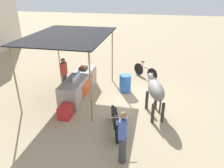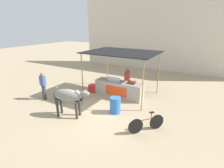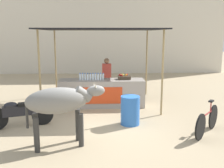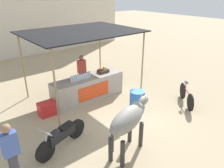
{
  "view_description": "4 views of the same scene",
  "coord_description": "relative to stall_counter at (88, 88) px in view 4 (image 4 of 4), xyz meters",
  "views": [
    {
      "loc": [
        -8.39,
        -1.04,
        4.62
      ],
      "look_at": [
        -0.09,
        0.67,
        0.73
      ],
      "focal_mm": 35.0,
      "sensor_mm": 36.0,
      "label": 1
    },
    {
      "loc": [
        4.56,
        -6.78,
        4.22
      ],
      "look_at": [
        0.15,
        1.05,
        1.18
      ],
      "focal_mm": 28.0,
      "sensor_mm": 36.0,
      "label": 2
    },
    {
      "loc": [
        -0.02,
        -6.91,
        2.56
      ],
      "look_at": [
        0.34,
        1.52,
        0.93
      ],
      "focal_mm": 42.0,
      "sensor_mm": 36.0,
      "label": 3
    },
    {
      "loc": [
        -4.34,
        -4.62,
        4.18
      ],
      "look_at": [
        0.44,
        1.22,
        0.87
      ],
      "focal_mm": 35.0,
      "sensor_mm": 36.0,
      "label": 4
    }
  ],
  "objects": [
    {
      "name": "ground_plane",
      "position": [
        0.0,
        -2.2,
        -0.48
      ],
      "size": [
        60.0,
        60.0,
        0.0
      ],
      "primitive_type": "plane",
      "color": "tan"
    },
    {
      "name": "building_wall_far",
      "position": [
        0.0,
        8.12,
        2.98
      ],
      "size": [
        16.0,
        0.5,
        6.92
      ],
      "primitive_type": "cube",
      "color": "beige",
      "rests_on": "ground"
    },
    {
      "name": "stall_counter",
      "position": [
        0.0,
        0.0,
        0.0
      ],
      "size": [
        3.0,
        0.82,
        0.96
      ],
      "color": "#9E9389",
      "rests_on": "ground"
    },
    {
      "name": "stall_awning",
      "position": [
        0.0,
        0.3,
        2.14
      ],
      "size": [
        4.2,
        3.2,
        2.73
      ],
      "color": "black",
      "rests_on": "ground"
    },
    {
      "name": "water_bottle_row",
      "position": [
        -0.35,
        -0.05,
        0.59
      ],
      "size": [
        0.88,
        0.07,
        0.25
      ],
      "color": "silver",
      "rests_on": "stall_counter"
    },
    {
      "name": "fruit_crate",
      "position": [
        0.8,
        0.06,
        0.56
      ],
      "size": [
        0.44,
        0.32,
        0.18
      ],
      "color": "#3F3326",
      "rests_on": "stall_counter"
    },
    {
      "name": "vendor_behind_counter",
      "position": [
        0.19,
        0.75,
        0.37
      ],
      "size": [
        0.34,
        0.22,
        1.65
      ],
      "color": "#383842",
      "rests_on": "ground"
    },
    {
      "name": "cooler_box",
      "position": [
        -1.84,
        -0.1,
        -0.24
      ],
      "size": [
        0.6,
        0.44,
        0.48
      ],
      "primitive_type": "cube",
      "color": "red",
      "rests_on": "ground"
    },
    {
      "name": "water_barrel",
      "position": [
        0.8,
        -1.97,
        -0.07
      ],
      "size": [
        0.54,
        0.54,
        0.83
      ],
      "primitive_type": "cylinder",
      "color": "blue",
      "rests_on": "ground"
    },
    {
      "name": "cow",
      "position": [
        -0.95,
        -3.35,
        0.55
      ],
      "size": [
        1.85,
        0.89,
        1.44
      ],
      "color": "gray",
      "rests_on": "ground"
    },
    {
      "name": "motorcycle_parked",
      "position": [
        -2.29,
        -2.08,
        -0.05
      ],
      "size": [
        1.74,
        0.73,
        0.9
      ],
      "color": "black",
      "rests_on": "ground"
    },
    {
      "name": "bicycle_leaning",
      "position": [
        2.71,
        -2.78,
        -0.13
      ],
      "size": [
        1.1,
        1.3,
        0.85
      ],
      "color": "black",
      "rests_on": "ground"
    },
    {
      "name": "passerby_on_street",
      "position": [
        -3.67,
        -2.56,
        0.37
      ],
      "size": [
        0.34,
        0.22,
        1.65
      ],
      "color": "#383842",
      "rests_on": "ground"
    }
  ]
}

